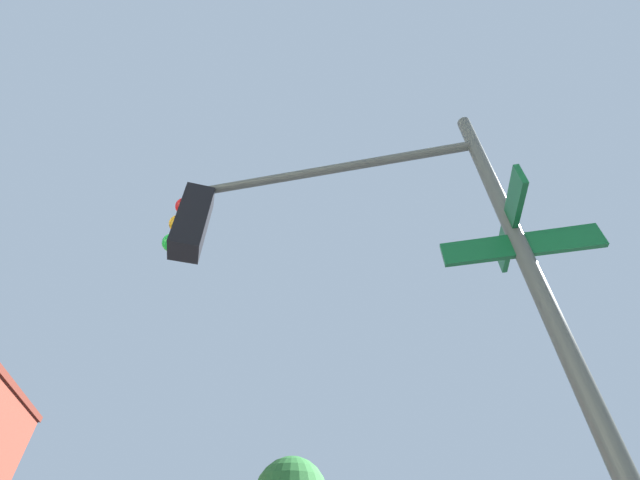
% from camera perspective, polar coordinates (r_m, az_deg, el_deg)
% --- Properties ---
extents(traffic_signal_near, '(1.91, 3.17, 5.01)m').
position_cam_1_polar(traffic_signal_near, '(3.15, 2.74, -1.66)').
color(traffic_signal_near, '#474C47').
rests_on(traffic_signal_near, ground_plane).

